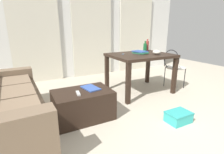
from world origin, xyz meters
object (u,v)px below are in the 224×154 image
at_px(bottle_far, 147,46).
at_px(shoebox, 178,117).
at_px(tv_remote_primary, 78,93).
at_px(magazine, 91,88).
at_px(bowl, 157,52).
at_px(bottle_near, 145,47).
at_px(wire_chair, 173,65).
at_px(couch, 1,110).
at_px(scissors, 123,54).
at_px(craft_table, 140,59).
at_px(book_stack, 140,52).
at_px(coffee_table, 83,105).

height_order(bottle_far, shoebox, bottle_far).
height_order(tv_remote_primary, magazine, tv_remote_primary).
relative_size(bottle_far, bowl, 1.67).
relative_size(bottle_near, tv_remote_primary, 1.41).
distance_m(wire_chair, shoebox, 1.55).
height_order(couch, wire_chair, wire_chair).
xyz_separation_m(bottle_far, shoebox, (-0.68, -1.59, -0.80)).
bearing_deg(bowl, shoebox, -114.73).
bearing_deg(tv_remote_primary, couch, 176.29).
distance_m(bottle_near, scissors, 0.65).
xyz_separation_m(scissors, magazine, (-0.92, -0.62, -0.35)).
height_order(craft_table, wire_chair, wire_chair).
bearing_deg(bowl, bottle_far, 69.92).
xyz_separation_m(couch, shoebox, (2.11, -0.82, -0.24)).
height_order(bowl, shoebox, bowl).
height_order(couch, bottle_near, bottle_near).
relative_size(book_stack, magazine, 1.05).
distance_m(craft_table, tv_remote_primary, 1.59).
bearing_deg(shoebox, scissors, 92.43).
bearing_deg(scissors, bottle_far, 14.66).
xyz_separation_m(couch, bottle_far, (2.79, 0.77, 0.56)).
height_order(coffee_table, bowl, bowl).
relative_size(coffee_table, bottle_far, 3.18).
relative_size(coffee_table, book_stack, 2.58).
bearing_deg(wire_chair, tv_remote_primary, -168.26).
xyz_separation_m(coffee_table, tv_remote_primary, (-0.08, -0.08, 0.22)).
xyz_separation_m(bottle_near, bowl, (-0.08, -0.46, -0.05)).
relative_size(couch, bottle_far, 7.83).
bearing_deg(bowl, wire_chair, 4.07).
height_order(wire_chair, tv_remote_primary, wire_chair).
bearing_deg(magazine, scissors, 23.96).
xyz_separation_m(couch, coffee_table, (0.98, -0.10, -0.11)).
distance_m(bowl, shoebox, 1.38).
distance_m(couch, shoebox, 2.28).
bearing_deg(craft_table, wire_chair, -10.11).
height_order(bottle_far, book_stack, bottle_far).
distance_m(couch, wire_chair, 3.13).
height_order(bottle_near, bowl, bottle_near).
bearing_deg(tv_remote_primary, craft_table, 30.17).
bearing_deg(bottle_near, shoebox, -110.49).
relative_size(bowl, magazine, 0.51).
height_order(coffee_table, magazine, magazine).
distance_m(bottle_far, book_stack, 0.49).
relative_size(couch, bowl, 13.08).
xyz_separation_m(coffee_table, craft_table, (1.37, 0.52, 0.46)).
distance_m(couch, magazine, 1.13).
bearing_deg(bowl, scissors, 148.78).
xyz_separation_m(craft_table, bottle_near, (0.33, 0.29, 0.19)).
bearing_deg(bottle_far, tv_remote_primary, -153.33).
xyz_separation_m(wire_chair, shoebox, (-1.01, -1.10, -0.43)).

